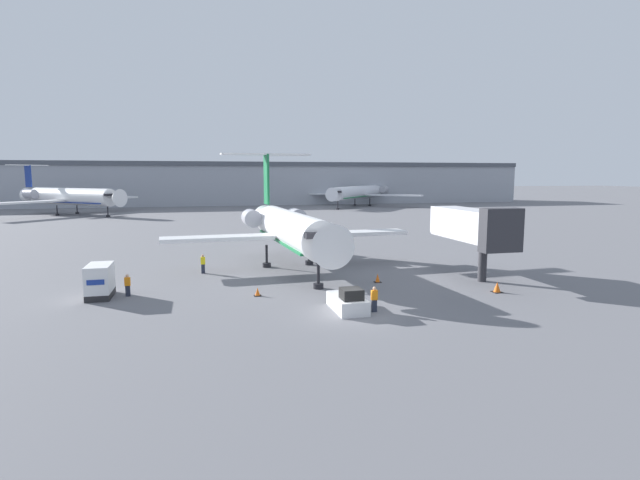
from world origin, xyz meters
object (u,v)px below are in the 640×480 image
Objects in this scene: traffic_cone_left at (258,292)px; traffic_cone_right at (378,278)px; pushback_tug at (348,302)px; airplane_parked_far_left at (361,192)px; airplane_parked_far_right at (69,196)px; airplane_main at (290,227)px; worker_near_tug at (374,299)px; luggage_cart at (100,281)px; jet_bridge at (473,226)px; worker_on_apron at (128,285)px; traffic_cone_mid at (497,287)px; worker_by_wing at (203,263)px.

traffic_cone_right reaches higher than traffic_cone_left.
traffic_cone_left is at bearing 134.44° from pushback_tug.
traffic_cone_right is at bearing -107.75° from airplane_parked_far_left.
airplane_parked_far_left is 1.18× the size of airplane_parked_far_right.
worker_near_tug is at bearing -81.68° from airplane_main.
traffic_cone_left is at bearing -11.65° from luggage_cart.
jet_bridge reaches higher than traffic_cone_left.
airplane_main is at bearing 31.98° from worker_on_apron.
luggage_cart is 19.61m from worker_near_tug.
airplane_main is at bearing -112.68° from airplane_parked_far_left.
jet_bridge is (13.37, 7.56, 3.85)m from pushback_tug.
pushback_tug is 17.91m from luggage_cart.
traffic_cone_left is 0.06× the size of jet_bridge.
jet_bridge is at bearing 29.48° from pushback_tug.
worker_near_tug is 17.89m from worker_on_apron.
traffic_cone_mid is (7.46, -5.43, 0.04)m from traffic_cone_right.
airplane_main is at bearing 67.69° from traffic_cone_left.
airplane_main is 10.71m from traffic_cone_right.
airplane_parked_far_left is (22.72, 99.73, 3.51)m from traffic_cone_mid.
airplane_parked_far_left reaches higher than jet_bridge.
traffic_cone_mid is at bearing -60.60° from airplane_parked_far_right.
jet_bridge is at bearing -18.03° from worker_by_wing.
jet_bridge is at bearing -58.43° from airplane_parked_far_right.
worker_on_apron reaches higher than traffic_cone_right.
jet_bridge reaches higher than worker_near_tug.
worker_by_wing reaches higher than worker_near_tug.
airplane_main is 6.68× the size of pushback_tug.
worker_near_tug is 0.17× the size of jet_bridge.
airplane_parked_far_left is 96.75m from jet_bridge.
worker_by_wing is at bearing 121.08° from pushback_tug.
worker_by_wing is at bearing -69.64° from airplane_parked_far_right.
luggage_cart is 29.07m from traffic_cone_mid.
luggage_cart reaches higher than worker_on_apron.
pushback_tug is at bearing -170.27° from traffic_cone_mid.
traffic_cone_left is at bearing -69.52° from airplane_parked_far_right.
pushback_tug is at bearing -108.99° from airplane_parked_far_left.
traffic_cone_mid is at bearing -102.83° from airplane_parked_far_left.
airplane_main is 16.23m from pushback_tug.
worker_near_tug is 1.02× the size of worker_on_apron.
jet_bridge is (-21.68, -94.29, 0.55)m from airplane_parked_far_left.
worker_on_apron is at bearing -3.39° from luggage_cart.
airplane_main is 19.39m from traffic_cone_mid.
jet_bridge reaches higher than worker_on_apron.
traffic_cone_right is (10.08, 2.22, 0.05)m from traffic_cone_left.
traffic_cone_mid is (10.78, 2.84, -0.48)m from worker_near_tug.
worker_near_tug is (2.43, -16.61, -2.96)m from airplane_main.
airplane_parked_far_left is at bearing 63.19° from worker_by_wing.
worker_by_wing is 0.06× the size of airplane_parked_far_right.
traffic_cone_mid is at bearing 14.76° from worker_near_tug.
luggage_cart is 0.31× the size of jet_bridge.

